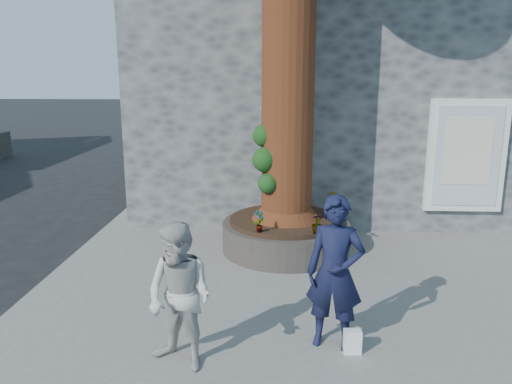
{
  "coord_description": "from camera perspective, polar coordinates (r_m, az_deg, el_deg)",
  "views": [
    {
      "loc": [
        0.69,
        -6.66,
        3.25
      ],
      "look_at": [
        0.27,
        1.78,
        1.25
      ],
      "focal_mm": 35.0,
      "sensor_mm": 36.0,
      "label": 1
    }
  ],
  "objects": [
    {
      "name": "ground",
      "position": [
        7.44,
        -2.8,
        -12.6
      ],
      "size": [
        120.0,
        120.0,
        0.0
      ],
      "primitive_type": "plane",
      "color": "black",
      "rests_on": "ground"
    },
    {
      "name": "man",
      "position": [
        5.87,
        9.03,
        -9.11
      ],
      "size": [
        0.75,
        0.58,
        1.82
      ],
      "primitive_type": "imported",
      "rotation": [
        0.0,
        0.0,
        -0.24
      ],
      "color": "black",
      "rests_on": "pavement"
    },
    {
      "name": "plant_c",
      "position": [
        8.18,
        6.99,
        -3.57
      ],
      "size": [
        0.26,
        0.26,
        0.34
      ],
      "primitive_type": "imported",
      "rotation": [
        0.0,
        0.0,
        3.65
      ],
      "color": "gray",
      "rests_on": "planter"
    },
    {
      "name": "planter",
      "position": [
        9.11,
        3.44,
        -4.85
      ],
      "size": [
        2.3,
        2.3,
        0.6
      ],
      "color": "black",
      "rests_on": "pavement"
    },
    {
      "name": "stone_shop",
      "position": [
        13.97,
        10.6,
        12.72
      ],
      "size": [
        10.3,
        8.3,
        6.3
      ],
      "color": "#444749",
      "rests_on": "ground"
    },
    {
      "name": "pavement",
      "position": [
        8.34,
        8.34,
        -9.33
      ],
      "size": [
        9.0,
        8.0,
        0.12
      ],
      "primitive_type": "cube",
      "color": "slate",
      "rests_on": "ground"
    },
    {
      "name": "plant_d",
      "position": [
        9.03,
        8.88,
        -1.98
      ],
      "size": [
        0.41,
        0.41,
        0.34
      ],
      "primitive_type": "imported",
      "rotation": [
        0.0,
        0.0,
        5.65
      ],
      "color": "gray",
      "rests_on": "planter"
    },
    {
      "name": "shopping_bag",
      "position": [
        6.08,
        10.96,
        -16.43
      ],
      "size": [
        0.2,
        0.13,
        0.28
      ],
      "primitive_type": "cube",
      "rotation": [
        0.0,
        0.0,
        0.04
      ],
      "color": "white",
      "rests_on": "pavement"
    },
    {
      "name": "yellow_line",
      "position": [
        9.12,
        -21.8,
        -8.54
      ],
      "size": [
        0.1,
        30.0,
        0.01
      ],
      "primitive_type": "cube",
      "color": "yellow",
      "rests_on": "ground"
    },
    {
      "name": "plant_a",
      "position": [
        8.16,
        0.35,
        -3.35
      ],
      "size": [
        0.23,
        0.24,
        0.38
      ],
      "primitive_type": "imported",
      "rotation": [
        0.0,
        0.0,
        0.87
      ],
      "color": "gray",
      "rests_on": "planter"
    },
    {
      "name": "woman",
      "position": [
        5.5,
        -8.73,
        -11.76
      ],
      "size": [
        0.99,
        0.92,
        1.63
      ],
      "primitive_type": "imported",
      "rotation": [
        0.0,
        0.0,
        -0.49
      ],
      "color": "beige",
      "rests_on": "pavement"
    },
    {
      "name": "plant_b",
      "position": [
        9.33,
        8.69,
        -1.28
      ],
      "size": [
        0.26,
        0.27,
        0.41
      ],
      "primitive_type": "imported",
      "rotation": [
        0.0,
        0.0,
        1.81
      ],
      "color": "gray",
      "rests_on": "planter"
    }
  ]
}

